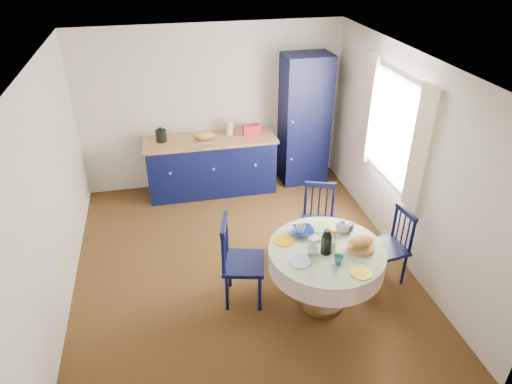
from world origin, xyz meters
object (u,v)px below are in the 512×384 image
cobalt_bowl (303,231)px  pantry_cabinet (304,120)px  chair_right (390,246)px  mug_b (338,260)px  mug_c (348,228)px  mug_a (313,250)px  chair_left (240,261)px  dining_table (327,258)px  chair_far (318,221)px  mug_d (301,229)px  kitchen_counter (211,165)px

cobalt_bowl → pantry_cabinet: bearing=72.2°
chair_right → pantry_cabinet: bearing=178.4°
mug_b → mug_c: mug_b is taller
mug_a → mug_c: size_ratio=1.00×
chair_left → cobalt_bowl: size_ratio=4.17×
cobalt_bowl → chair_left: bearing=-175.9°
mug_a → mug_b: 0.29m
dining_table → mug_c: bearing=37.1°
chair_left → mug_b: (0.91, -0.51, 0.26)m
chair_far → mug_b: chair_far is taller
pantry_cabinet → mug_b: 3.15m
chair_right → mug_d: chair_right is taller
dining_table → mug_a: (-0.18, -0.04, 0.16)m
pantry_cabinet → mug_a: bearing=-107.7°
kitchen_counter → chair_far: (1.09, -1.86, 0.02)m
chair_right → chair_left: bearing=-97.9°
chair_far → chair_right: (0.65, -0.65, -0.01)m
pantry_cabinet → chair_right: 2.66m
dining_table → chair_left: (-0.89, 0.26, -0.10)m
chair_left → chair_far: (1.11, 0.62, -0.04)m
dining_table → mug_c: 0.44m
mug_a → dining_table: bearing=11.9°
pantry_cabinet → mug_c: size_ratio=18.68×
chair_right → mug_a: 1.14m
cobalt_bowl → chair_far: bearing=55.2°
chair_right → mug_a: size_ratio=8.42×
kitchen_counter → pantry_cabinet: bearing=3.6°
pantry_cabinet → chair_left: bearing=-122.5°
dining_table → mug_d: dining_table is taller
dining_table → mug_a: dining_table is taller
mug_c → mug_d: 0.53m
mug_c → cobalt_bowl: 0.51m
dining_table → mug_b: bearing=-86.8°
kitchen_counter → mug_b: size_ratio=19.29×
chair_right → cobalt_bowl: 1.09m
chair_far → cobalt_bowl: size_ratio=3.82×
mug_a → mug_c: bearing=29.3°
kitchen_counter → mug_d: kitchen_counter is taller
kitchen_counter → mug_a: size_ratio=18.19×
pantry_cabinet → dining_table: (-0.63, -2.83, -0.41)m
mug_a → mug_d: mug_d is taller
mug_c → cobalt_bowl: bearing=172.0°
chair_left → mug_d: (0.70, 0.07, 0.27)m
chair_far → mug_a: chair_far is taller
kitchen_counter → mug_b: 3.14m
chair_right → cobalt_bowl: bearing=-101.3°
chair_far → cobalt_bowl: (-0.40, -0.57, 0.29)m
chair_right → mug_b: chair_right is taller
kitchen_counter → pantry_cabinet: 1.61m
mug_d → mug_b: bearing=-70.4°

